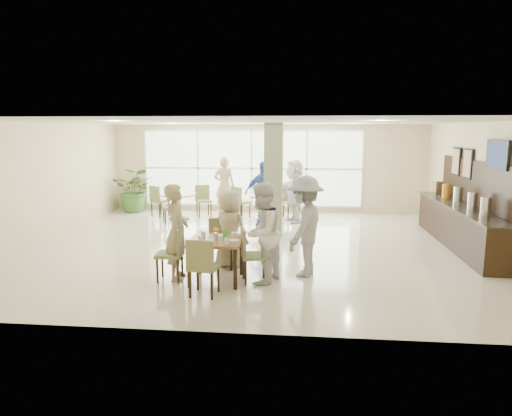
# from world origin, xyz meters

# --- Properties ---
(ground) EXTENTS (10.00, 10.00, 0.00)m
(ground) POSITION_xyz_m (0.00, 0.00, 0.00)
(ground) COLOR beige
(ground) RESTS_ON ground
(room_shell) EXTENTS (10.00, 10.00, 10.00)m
(room_shell) POSITION_xyz_m (0.00, 0.00, 1.70)
(room_shell) COLOR white
(room_shell) RESTS_ON ground
(window_bank) EXTENTS (7.00, 0.04, 7.00)m
(window_bank) POSITION_xyz_m (-0.50, 4.46, 1.40)
(window_bank) COLOR silver
(window_bank) RESTS_ON ground
(column) EXTENTS (0.45, 0.45, 2.80)m
(column) POSITION_xyz_m (0.40, 1.20, 1.40)
(column) COLOR #6F7753
(column) RESTS_ON ground
(main_table) EXTENTS (0.93, 0.93, 0.75)m
(main_table) POSITION_xyz_m (-0.37, -2.46, 0.65)
(main_table) COLOR brown
(main_table) RESTS_ON ground
(round_table_left) EXTENTS (1.05, 1.05, 0.75)m
(round_table_left) POSITION_xyz_m (-2.52, 3.02, 0.56)
(round_table_left) COLOR brown
(round_table_left) RESTS_ON ground
(round_table_right) EXTENTS (1.03, 1.03, 0.75)m
(round_table_right) POSITION_xyz_m (0.08, 3.03, 0.56)
(round_table_right) COLOR brown
(round_table_right) RESTS_ON ground
(chairs_main_table) EXTENTS (2.01, 1.96, 0.95)m
(chairs_main_table) POSITION_xyz_m (-0.44, -2.45, 0.47)
(chairs_main_table) COLOR olive
(chairs_main_table) RESTS_ON ground
(chairs_table_left) EXTENTS (1.95, 1.84, 0.95)m
(chairs_table_left) POSITION_xyz_m (-2.55, 3.04, 0.47)
(chairs_table_left) COLOR olive
(chairs_table_left) RESTS_ON ground
(chairs_table_right) EXTENTS (2.13, 1.93, 0.95)m
(chairs_table_right) POSITION_xyz_m (0.09, 3.03, 0.47)
(chairs_table_right) COLOR olive
(chairs_table_right) RESTS_ON ground
(tabletop_clutter) EXTENTS (0.73, 0.78, 0.21)m
(tabletop_clutter) POSITION_xyz_m (-0.34, -2.47, 0.81)
(tabletop_clutter) COLOR white
(tabletop_clutter) RESTS_ON main_table
(buffet_counter) EXTENTS (0.64, 4.70, 1.95)m
(buffet_counter) POSITION_xyz_m (4.70, 0.51, 0.55)
(buffet_counter) COLOR black
(buffet_counter) RESTS_ON ground
(wall_tv) EXTENTS (0.06, 1.00, 0.58)m
(wall_tv) POSITION_xyz_m (4.94, -0.60, 2.15)
(wall_tv) COLOR black
(wall_tv) RESTS_ON ground
(framed_art_a) EXTENTS (0.05, 0.55, 0.70)m
(framed_art_a) POSITION_xyz_m (4.95, 1.00, 1.85)
(framed_art_a) COLOR black
(framed_art_a) RESTS_ON ground
(framed_art_b) EXTENTS (0.05, 0.55, 0.70)m
(framed_art_b) POSITION_xyz_m (4.95, 1.80, 1.85)
(framed_art_b) COLOR black
(framed_art_b) RESTS_ON ground
(potted_plant) EXTENTS (1.31, 1.31, 1.43)m
(potted_plant) POSITION_xyz_m (-4.24, 4.04, 0.71)
(potted_plant) COLOR #366327
(potted_plant) RESTS_ON ground
(teen_left) EXTENTS (0.47, 0.66, 1.71)m
(teen_left) POSITION_xyz_m (-1.09, -2.38, 0.85)
(teen_left) COLOR tan
(teen_left) RESTS_ON ground
(teen_far) EXTENTS (0.83, 0.66, 1.49)m
(teen_far) POSITION_xyz_m (-0.27, -1.60, 0.75)
(teen_far) COLOR tan
(teen_far) RESTS_ON ground
(teen_right) EXTENTS (0.92, 1.03, 1.76)m
(teen_right) POSITION_xyz_m (0.42, -2.44, 0.88)
(teen_right) COLOR white
(teen_right) RESTS_ON ground
(teen_standing) EXTENTS (1.02, 1.34, 1.84)m
(teen_standing) POSITION_xyz_m (1.16, -1.97, 0.92)
(teen_standing) COLOR #98989A
(teen_standing) RESTS_ON ground
(adult_a) EXTENTS (1.14, 0.77, 1.80)m
(adult_a) POSITION_xyz_m (0.06, 2.20, 0.90)
(adult_a) COLOR #3A5AB0
(adult_a) RESTS_ON ground
(adult_b) EXTENTS (1.17, 1.80, 1.80)m
(adult_b) POSITION_xyz_m (0.89, 2.93, 0.90)
(adult_b) COLOR white
(adult_b) RESTS_ON ground
(adult_standing) EXTENTS (0.68, 0.46, 1.81)m
(adult_standing) POSITION_xyz_m (-1.29, 3.88, 0.90)
(adult_standing) COLOR tan
(adult_standing) RESTS_ON ground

